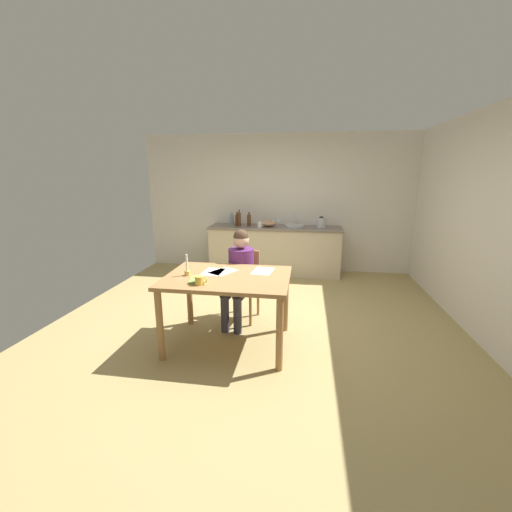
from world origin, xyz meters
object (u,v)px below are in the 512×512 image
Objects in this scene: person_seated at (240,271)px; bottle_sauce at (249,220)px; bottle_oil at (232,219)px; bottle_vinegar at (237,220)px; sink_unit at (294,226)px; dining_table at (228,286)px; book_magazine at (196,280)px; candlestick at (187,270)px; wine_glass_near_sink at (278,220)px; chair_at_table at (243,281)px; teacup_on_counter at (260,225)px; mixing_bowl at (268,223)px; coffee_mug at (200,280)px; stovetop_kettle at (321,222)px; wine_glass_by_kettle at (273,220)px; bottle_wine_red at (239,219)px.

bottle_sauce is (-0.27, 2.21, 0.33)m from person_seated.
bottle_vinegar reaches higher than bottle_oil.
dining_table is at bearing -102.04° from sink_unit.
book_magazine is (-0.28, -0.80, 0.13)m from person_seated.
wine_glass_near_sink is at bearing 76.63° from candlestick.
candlestick is at bearing -125.23° from person_seated.
bottle_vinegar is (-0.52, 2.08, 0.51)m from chair_at_table.
teacup_on_counter is (0.46, -0.16, -0.06)m from bottle_vinegar.
wine_glass_near_sink reaches higher than mixing_bowl.
bottle_oil is 0.74m from mixing_bowl.
bottle_vinegar is at bearing 179.67° from sink_unit.
coffee_mug is 3.23m from bottle_oil.
bottle_sauce is (-0.06, 3.10, 0.17)m from coffee_mug.
sink_unit is (0.60, 2.80, 0.24)m from dining_table.
bottle_sauce is 1.34m from stovetop_kettle.
sink_unit reaches higher than book_magazine.
sink_unit is 0.86m from bottle_sauce.
book_magazine is at bearing -90.22° from bottle_sauce.
bottle_oil is (-0.19, 2.94, 0.14)m from candlestick.
mixing_bowl is 0.20m from teacup_on_counter.
wine_glass_near_sink is (0.90, 0.06, 0.01)m from bottle_oil.
sink_unit is (0.57, 2.08, 0.42)m from chair_at_table.
coffee_mug is 0.98× the size of teacup_on_counter.
chair_at_table is 2.28m from wine_glass_by_kettle.
teacup_on_counter reaches higher than coffee_mug.
wine_glass_near_sink is (0.17, 0.16, 0.05)m from mixing_bowl.
mixing_bowl is (0.11, 2.79, 0.27)m from dining_table.
coffee_mug is 3.14m from bottle_vinegar.
chair_at_table is at bearing 59.24° from candlestick.
bottle_wine_red is at bearing -173.53° from mixing_bowl.
wine_glass_near_sink reaches higher than book_magazine.
bottle_wine_red reaches higher than stovetop_kettle.
book_magazine is at bearing -107.53° from chair_at_table.
bottle_sauce is (0.23, -0.02, 0.00)m from bottle_vinegar.
dining_table is 2.80m from mixing_bowl.
coffee_mug is at bearing -112.45° from stovetop_kettle.
candlestick is at bearing -89.89° from bottle_wine_red.
bottle_vinegar is 0.82× the size of bottle_wine_red.
stovetop_kettle is at bearing 2.64° from bottle_wine_red.
bottle_vinegar is at bearing 175.41° from bottle_sauce.
bottle_sauce is 0.98× the size of mixing_bowl.
wine_glass_by_kettle is (0.38, 3.26, 0.17)m from coffee_mug.
stovetop_kettle is at bearing 0.36° from bottle_sauce.
candlestick is 0.74× the size of bottle_wine_red.
chair_at_table is (0.03, 0.72, -0.19)m from dining_table.
bottle_oil is 0.15m from bottle_vinegar.
coffee_mug is at bearing -96.65° from wine_glass_by_kettle.
book_magazine is 3.15m from sink_unit.
bottle_oil reaches higher than teacup_on_counter.
coffee_mug is at bearing -84.71° from bottle_vinegar.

